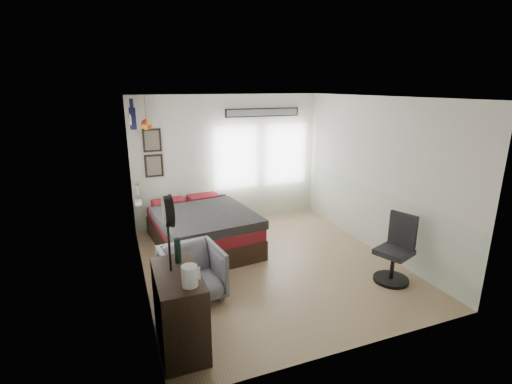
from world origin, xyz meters
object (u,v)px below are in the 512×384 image
at_px(armchair, 192,273).
at_px(nightstand, 219,215).
at_px(dresser, 179,309).
at_px(bed, 202,229).
at_px(task_chair, 395,254).

xyz_separation_m(armchair, nightstand, (1.09, 2.58, -0.14)).
distance_m(dresser, armchair, 1.00).
height_order(bed, dresser, dresser).
xyz_separation_m(bed, task_chair, (2.43, -2.27, 0.08)).
xyz_separation_m(dresser, nightstand, (1.43, 3.51, -0.22)).
height_order(armchair, nightstand, armchair).
height_order(armchair, task_chair, task_chair).
xyz_separation_m(bed, nightstand, (0.57, 0.95, -0.12)).
bearing_deg(task_chair, dresser, 164.57).
height_order(nightstand, task_chair, task_chair).
relative_size(dresser, nightstand, 2.20).
bearing_deg(task_chair, armchair, 147.18).
bearing_deg(armchair, bed, 65.04).
bearing_deg(task_chair, nightstand, 99.37).
relative_size(bed, task_chair, 2.27).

